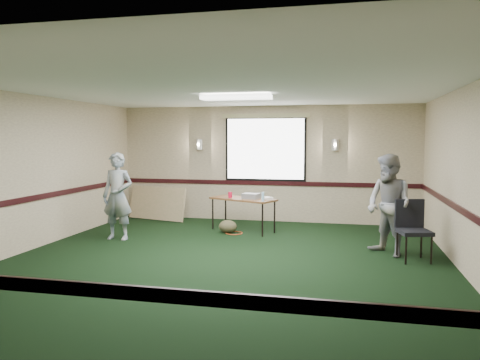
% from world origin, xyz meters
% --- Properties ---
extents(ground, '(8.00, 8.00, 0.00)m').
position_xyz_m(ground, '(0.00, 0.00, 0.00)').
color(ground, black).
rests_on(ground, ground).
extents(room_shell, '(8.00, 8.02, 8.00)m').
position_xyz_m(room_shell, '(0.00, 2.12, 1.58)').
color(room_shell, tan).
rests_on(room_shell, ground).
extents(folding_table, '(1.50, 1.07, 0.70)m').
position_xyz_m(folding_table, '(-0.24, 2.66, 0.65)').
color(folding_table, brown).
rests_on(folding_table, ground).
extents(projector, '(0.38, 0.33, 0.11)m').
position_xyz_m(projector, '(-0.06, 2.63, 0.75)').
color(projector, gray).
rests_on(projector, folding_table).
extents(game_console, '(0.26, 0.26, 0.05)m').
position_xyz_m(game_console, '(0.28, 2.58, 0.72)').
color(game_console, white).
rests_on(game_console, folding_table).
extents(red_cup, '(0.08, 0.08, 0.12)m').
position_xyz_m(red_cup, '(-0.52, 2.65, 0.76)').
color(red_cup, red).
rests_on(red_cup, folding_table).
extents(water_bottle, '(0.06, 0.06, 0.19)m').
position_xyz_m(water_bottle, '(0.25, 2.26, 0.79)').
color(water_bottle, '#8DC6E7').
rests_on(water_bottle, folding_table).
extents(duffel_bag, '(0.39, 0.30, 0.27)m').
position_xyz_m(duffel_bag, '(-0.51, 2.41, 0.13)').
color(duffel_bag, '#423D25').
rests_on(duffel_bag, ground).
extents(cable_coil, '(0.36, 0.36, 0.02)m').
position_xyz_m(cable_coil, '(-0.37, 2.38, 0.01)').
color(cable_coil, red).
rests_on(cable_coil, ground).
extents(folded_table, '(1.55, 0.60, 0.79)m').
position_xyz_m(folded_table, '(-2.56, 3.60, 0.39)').
color(folded_table, tan).
rests_on(folded_table, ground).
extents(conference_chair, '(0.57, 0.58, 0.96)m').
position_xyz_m(conference_chair, '(2.89, 0.99, 0.56)').
color(conference_chair, black).
rests_on(conference_chair, ground).
extents(person_left, '(0.62, 0.42, 1.67)m').
position_xyz_m(person_left, '(-2.42, 1.35, 0.84)').
color(person_left, '#3C5A86').
rests_on(person_left, ground).
extents(person_right, '(1.02, 1.04, 1.68)m').
position_xyz_m(person_right, '(2.55, 1.20, 0.84)').
color(person_right, '#7C8DC2').
rests_on(person_right, ground).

